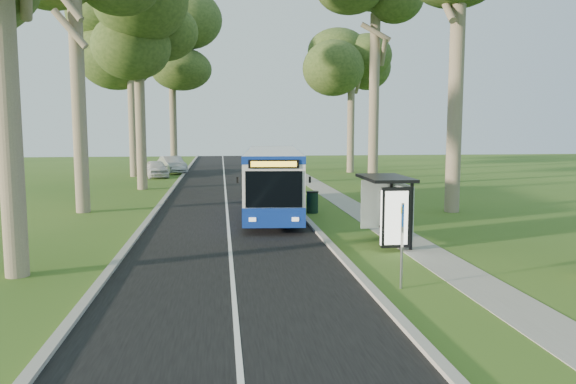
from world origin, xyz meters
name	(u,v)px	position (x,y,z in m)	size (l,w,h in m)	color
ground	(324,240)	(0.00, 0.00, 0.00)	(120.00, 120.00, 0.00)	#355B1C
road	(226,204)	(-3.50, 10.00, 0.01)	(7.00, 100.00, 0.02)	black
kerb_east	(291,202)	(0.00, 10.00, 0.06)	(0.25, 100.00, 0.12)	#9E9B93
kerb_west	(160,204)	(-7.00, 10.00, 0.06)	(0.25, 100.00, 0.12)	#9E9B93
centre_line	(226,204)	(-3.50, 10.00, 0.02)	(0.12, 100.00, 0.01)	white
footpath	(344,202)	(3.00, 10.00, 0.01)	(1.50, 100.00, 0.02)	gray
bus	(273,181)	(-1.30, 6.51, 1.59)	(3.41, 11.75, 3.07)	white
bus_stop_sign	(402,235)	(0.83, -6.46, 1.41)	(0.12, 0.31, 2.24)	gray
bus_shelter	(392,198)	(2.16, -1.35, 1.70)	(1.55, 2.84, 2.42)	black
litter_bin	(312,202)	(0.62, 6.45, 0.54)	(0.61, 0.61, 1.06)	black
car_white	(156,169)	(-9.09, 27.07, 0.71)	(1.67, 4.16, 1.42)	silver
car_silver	(172,165)	(-8.11, 30.97, 0.76)	(1.61, 4.62, 1.52)	#B5B7BD
tree_west_c	(138,22)	(-9.00, 18.00, 10.92)	(5.20, 5.20, 14.74)	#7A6B56
tree_west_d	(130,32)	(-11.00, 28.00, 11.86)	(5.20, 5.20, 16.03)	#7A6B56
tree_west_e	(171,44)	(-8.50, 38.00, 12.34)	(5.20, 5.20, 16.68)	#7A6B56
tree_east_c	(376,11)	(6.80, 18.00, 11.97)	(5.20, 5.20, 16.18)	#7A6B56
tree_east_d	(352,59)	(8.00, 30.00, 10.16)	(5.20, 5.20, 13.70)	#7A6B56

